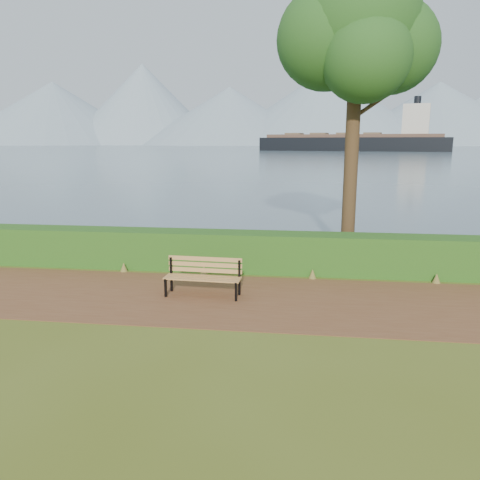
# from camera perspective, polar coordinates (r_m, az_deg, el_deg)

# --- Properties ---
(ground) EXTENTS (140.00, 140.00, 0.00)m
(ground) POSITION_cam_1_polar(r_m,az_deg,el_deg) (9.73, -0.47, -7.82)
(ground) COLOR #4E5919
(ground) RESTS_ON ground
(path) EXTENTS (40.00, 3.40, 0.01)m
(path) POSITION_cam_1_polar(r_m,az_deg,el_deg) (10.01, -0.24, -7.22)
(path) COLOR brown
(path) RESTS_ON ground
(hedge) EXTENTS (32.00, 0.85, 1.00)m
(hedge) POSITION_cam_1_polar(r_m,az_deg,el_deg) (12.07, 1.21, -1.43)
(hedge) COLOR #194A15
(hedge) RESTS_ON ground
(water) EXTENTS (700.00, 510.00, 0.00)m
(water) POSITION_cam_1_polar(r_m,az_deg,el_deg) (269.09, 7.27, 11.17)
(water) COLOR #42576A
(water) RESTS_ON ground
(mountains) EXTENTS (585.00, 190.00, 70.00)m
(mountains) POSITION_cam_1_polar(r_m,az_deg,el_deg) (415.97, 6.17, 15.27)
(mountains) COLOR gray
(mountains) RESTS_ON ground
(bench) EXTENTS (1.67, 0.56, 0.83)m
(bench) POSITION_cam_1_polar(r_m,az_deg,el_deg) (10.17, -4.47, -4.16)
(bench) COLOR black
(bench) RESTS_ON ground
(tree) EXTENTS (4.28, 3.56, 8.25)m
(tree) POSITION_cam_1_polar(r_m,az_deg,el_deg) (13.84, 14.08, 23.46)
(tree) COLOR #372216
(tree) RESTS_ON ground
(cargo_ship) EXTENTS (62.85, 25.32, 18.94)m
(cargo_ship) POSITION_cam_1_polar(r_m,az_deg,el_deg) (164.85, 14.21, 11.45)
(cargo_ship) COLOR black
(cargo_ship) RESTS_ON ground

